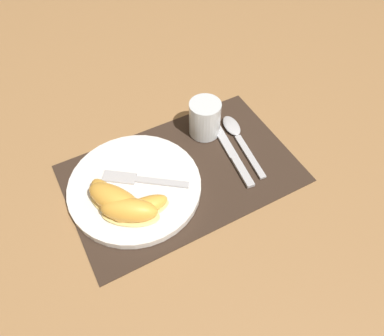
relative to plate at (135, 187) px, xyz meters
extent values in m
plane|color=#A37547|center=(0.10, -0.01, -0.01)|extent=(3.00, 3.00, 0.00)
cube|color=#38281E|center=(0.10, -0.01, -0.01)|extent=(0.48, 0.30, 0.00)
cylinder|color=white|center=(0.00, 0.00, 0.00)|extent=(0.27, 0.27, 0.02)
cylinder|color=silver|center=(0.20, 0.07, 0.03)|extent=(0.07, 0.07, 0.08)
cylinder|color=orange|center=(0.20, 0.07, 0.01)|extent=(0.06, 0.06, 0.04)
cube|color=#BCBCC1|center=(0.22, -0.07, 0.00)|extent=(0.03, 0.08, 0.01)
cube|color=#BCBCC1|center=(0.23, 0.03, -0.01)|extent=(0.03, 0.12, 0.01)
cube|color=#BCBCC1|center=(0.25, -0.04, -0.01)|extent=(0.03, 0.13, 0.01)
ellipsoid|color=#BCBCC1|center=(0.27, 0.05, 0.00)|extent=(0.04, 0.07, 0.01)
cube|color=#BCBCC1|center=(0.05, -0.02, 0.01)|extent=(0.10, 0.08, 0.00)
cube|color=#BCBCC1|center=(-0.02, 0.03, 0.01)|extent=(0.07, 0.06, 0.00)
ellipsoid|color=#F4DB84|center=(-0.06, -0.02, 0.01)|extent=(0.06, 0.11, 0.01)
ellipsoid|color=#F9B242|center=(-0.06, -0.02, 0.03)|extent=(0.06, 0.11, 0.04)
ellipsoid|color=#F4DB84|center=(-0.05, -0.04, 0.01)|extent=(0.11, 0.14, 0.01)
ellipsoid|color=#F9B242|center=(-0.05, -0.04, 0.03)|extent=(0.11, 0.13, 0.05)
ellipsoid|color=#F4DB84|center=(-0.03, -0.07, 0.01)|extent=(0.12, 0.10, 0.01)
ellipsoid|color=#F9B242|center=(-0.03, -0.07, 0.03)|extent=(0.11, 0.10, 0.05)
ellipsoid|color=#F4DB84|center=(-0.01, -0.07, 0.01)|extent=(0.11, 0.05, 0.01)
ellipsoid|color=#F9B242|center=(-0.01, -0.07, 0.02)|extent=(0.11, 0.04, 0.03)
camera|label=1|loc=(-0.10, -0.44, 0.62)|focal=35.00mm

